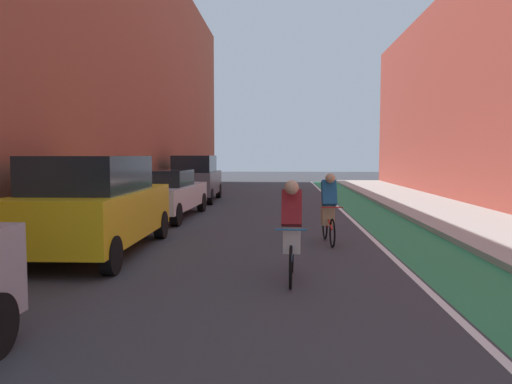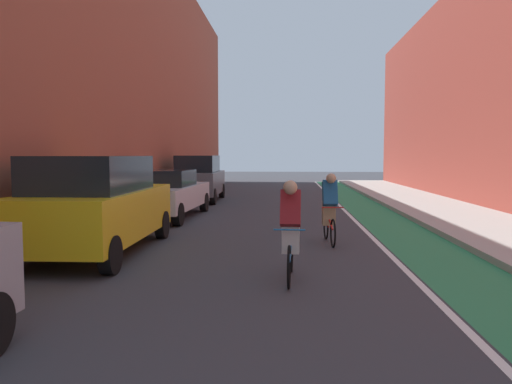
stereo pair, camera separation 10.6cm
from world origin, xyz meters
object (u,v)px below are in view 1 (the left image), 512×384
parked_sedan_white (164,193)px  cyclist_trailing (329,208)px  cyclist_mid (292,230)px  parked_suv_yellow_cab (95,204)px  parked_suv_gray (196,178)px

parked_sedan_white → cyclist_trailing: (4.81, -4.29, 0.02)m
parked_sedan_white → cyclist_mid: 8.59m
cyclist_trailing → cyclist_mid: bearing=-105.0°
parked_suv_yellow_cab → cyclist_trailing: parked_suv_yellow_cab is taller
cyclist_mid → cyclist_trailing: bearing=75.0°
parked_sedan_white → cyclist_mid: size_ratio=2.82×
parked_suv_yellow_cab → cyclist_mid: (3.92, -1.88, -0.21)m
parked_suv_yellow_cab → cyclist_mid: parked_suv_yellow_cab is taller
parked_suv_yellow_cab → parked_suv_gray: size_ratio=1.08×
parked_suv_yellow_cab → parked_suv_gray: (0.00, 11.55, -0.00)m
parked_suv_gray → parked_suv_yellow_cab: bearing=-90.0°
parked_suv_yellow_cab → parked_sedan_white: (-0.00, 5.76, -0.23)m
cyclist_mid → cyclist_trailing: (0.89, 3.35, -0.00)m
parked_suv_gray → cyclist_mid: parked_suv_gray is taller
parked_sedan_white → cyclist_mid: bearing=-62.8°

